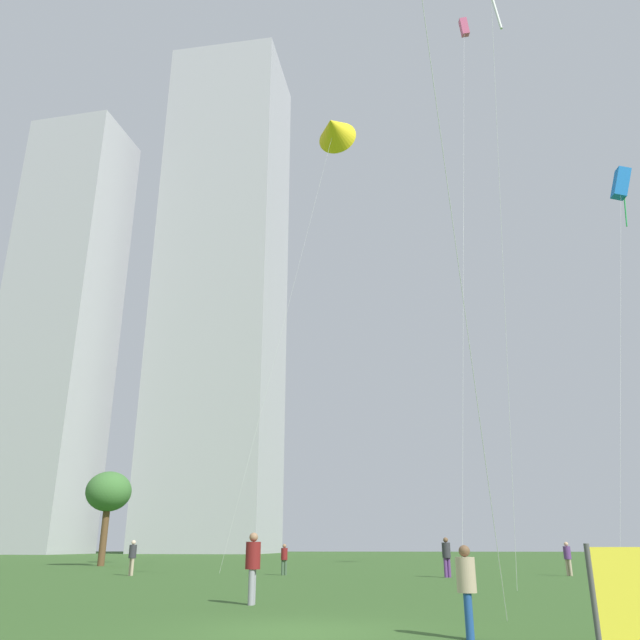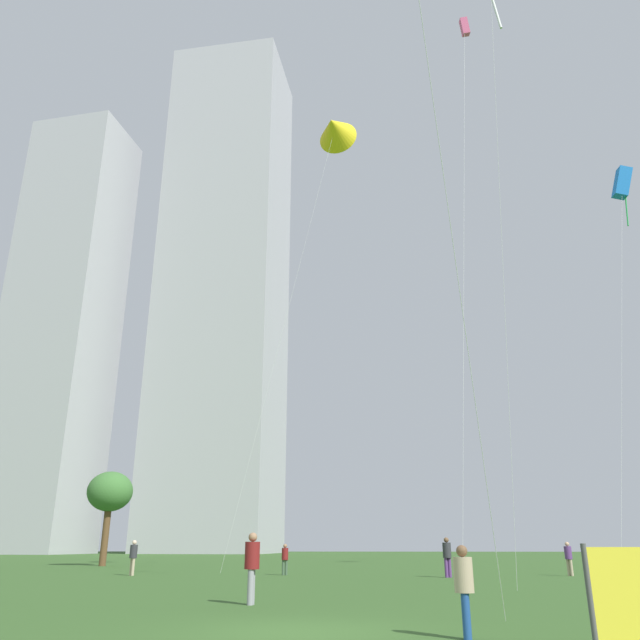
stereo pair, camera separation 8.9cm
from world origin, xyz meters
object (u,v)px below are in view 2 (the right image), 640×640
person_standing_0 (447,554)px  distant_highrise_0 (63,321)px  person_standing_3 (285,557)px  park_tree_0 (110,493)px  person_standing_4 (252,563)px  distant_highrise_1 (225,282)px  person_standing_1 (568,556)px  kite_flying_5 (465,30)px  person_standing_2 (464,584)px  person_standing_5 (133,555)px  kite_flying_3 (622,183)px  kite_flying_4 (335,129)px

person_standing_0 → distant_highrise_0: 106.27m
person_standing_3 → park_tree_0: park_tree_0 is taller
person_standing_4 → distant_highrise_1: 117.92m
person_standing_3 → person_standing_4: (1.08, -17.40, 0.17)m
person_standing_1 → kite_flying_5: (-3.26, -2.43, 32.86)m
person_standing_0 → kite_flying_5: 32.91m
person_standing_0 → person_standing_2: (-2.47, -21.79, -0.20)m
person_standing_0 → kite_flying_5: kite_flying_5 is taller
person_standing_0 → distant_highrise_1: distant_highrise_1 is taller
person_standing_3 → distant_highrise_1: distant_highrise_1 is taller
person_standing_5 → distant_highrise_0: (-44.37, 76.02, 40.99)m
person_standing_1 → kite_flying_5: size_ratio=0.05×
person_standing_1 → kite_flying_3: size_ratio=0.06×
person_standing_1 → distant_highrise_1: distant_highrise_1 is taller
person_standing_5 → kite_flying_5: 38.28m
person_standing_1 → person_standing_2: size_ratio=1.09×
person_standing_5 → distant_highrise_1: size_ratio=0.02×
kite_flying_5 → person_standing_1: bearing=36.8°
person_standing_3 → distant_highrise_1: size_ratio=0.01×
park_tree_0 → person_standing_5: bearing=-63.4°
person_standing_5 → distant_highrise_1: (-15.57, 86.09, 52.80)m
person_standing_3 → kite_flying_5: (11.69, -2.29, 32.92)m
kite_flying_3 → kite_flying_4: 22.19m
person_standing_2 → person_standing_4: 7.96m
distant_highrise_0 → distant_highrise_1: size_ratio=0.78×
person_standing_5 → park_tree_0: (-7.52, 15.01, 4.35)m
person_standing_0 → person_standing_1: (6.56, 2.07, -0.12)m
kite_flying_4 → person_standing_2: bearing=-83.0°
kite_flying_4 → distant_highrise_1: size_ratio=0.29×
distant_highrise_0 → person_standing_4: bearing=-51.3°
person_standing_1 → kite_flying_4: kite_flying_4 is taller
person_standing_2 → distant_highrise_0: distant_highrise_0 is taller
person_standing_4 → person_standing_1: bearing=-35.8°
park_tree_0 → distant_highrise_0: size_ratio=0.08×
person_standing_2 → kite_flying_5: kite_flying_5 is taller
person_standing_1 → distant_highrise_1: size_ratio=0.02×
park_tree_0 → distant_highrise_0: (-36.84, 61.01, 36.64)m
distant_highrise_1 → person_standing_4: bearing=-70.1°
kite_flying_5 → person_standing_2: bearing=-105.1°
person_standing_4 → person_standing_5: 18.79m
person_standing_2 → distant_highrise_1: (-29.45, 108.88, 52.93)m
person_standing_1 → distant_highrise_0: (-67.29, 74.95, 41.04)m
person_standing_0 → person_standing_3: 8.60m
person_standing_0 → person_standing_3: (-8.38, 1.93, -0.18)m
person_standing_1 → person_standing_2: person_standing_1 is taller
person_standing_4 → kite_flying_5: size_ratio=0.05×
person_standing_2 → park_tree_0: size_ratio=0.22×
park_tree_0 → distant_highrise_1: 86.40m
person_standing_4 → park_tree_0: 35.83m
person_standing_2 → person_standing_3: 24.44m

